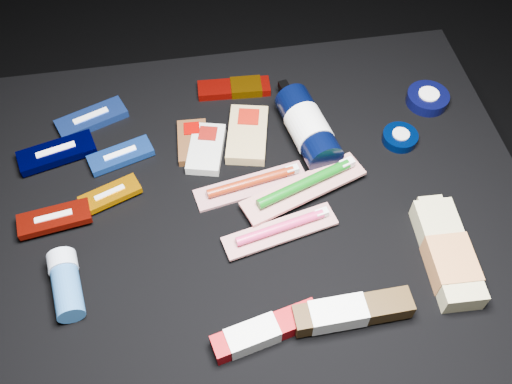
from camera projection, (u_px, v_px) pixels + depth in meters
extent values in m
plane|color=black|center=(250.00, 303.00, 1.30)|extent=(3.00, 3.00, 0.00)
cube|color=black|center=(249.00, 261.00, 1.14)|extent=(0.98, 0.78, 0.40)
cube|color=navy|center=(92.00, 119.00, 1.08)|extent=(0.14, 0.09, 0.02)
cube|color=silver|center=(92.00, 118.00, 1.08)|extent=(0.07, 0.04, 0.02)
cube|color=#1B48B0|center=(121.00, 156.00, 1.03)|extent=(0.12, 0.08, 0.01)
cube|color=white|center=(121.00, 155.00, 1.03)|extent=(0.06, 0.03, 0.02)
cube|color=black|center=(57.00, 153.00, 1.03)|extent=(0.14, 0.08, 0.02)
cube|color=white|center=(57.00, 152.00, 1.03)|extent=(0.07, 0.03, 0.02)
cube|color=orange|center=(110.00, 195.00, 0.97)|extent=(0.11, 0.07, 0.01)
cube|color=#B8B8B4|center=(110.00, 194.00, 0.97)|extent=(0.05, 0.03, 0.01)
cube|color=maroon|center=(55.00, 219.00, 0.94)|extent=(0.12, 0.06, 0.01)
cube|color=silver|center=(54.00, 218.00, 0.94)|extent=(0.06, 0.02, 0.02)
cube|color=#492913|center=(193.00, 142.00, 1.05)|extent=(0.06, 0.10, 0.02)
cube|color=#6E0100|center=(192.00, 131.00, 1.06)|extent=(0.03, 0.03, 0.02)
cube|color=#BBBCB5|center=(206.00, 149.00, 1.04)|extent=(0.08, 0.12, 0.02)
cube|color=#630C08|center=(208.00, 136.00, 1.05)|extent=(0.04, 0.04, 0.02)
cube|color=tan|center=(247.00, 135.00, 1.06)|extent=(0.10, 0.14, 0.02)
cube|color=maroon|center=(249.00, 120.00, 1.07)|extent=(0.05, 0.05, 0.02)
cube|color=#880A05|center=(234.00, 88.00, 1.13)|extent=(0.14, 0.05, 0.02)
cube|color=#8D5404|center=(246.00, 87.00, 1.13)|extent=(0.06, 0.05, 0.02)
cylinder|color=black|center=(308.00, 128.00, 1.04)|extent=(0.10, 0.18, 0.07)
cylinder|color=silver|center=(309.00, 129.00, 1.03)|extent=(0.08, 0.08, 0.07)
cylinder|color=black|center=(289.00, 93.00, 1.09)|extent=(0.03, 0.03, 0.02)
cube|color=black|center=(285.00, 88.00, 1.10)|extent=(0.02, 0.03, 0.01)
cylinder|color=black|center=(427.00, 98.00, 1.11)|extent=(0.08, 0.08, 0.02)
cylinder|color=white|center=(428.00, 98.00, 1.11)|extent=(0.04, 0.04, 0.03)
cylinder|color=black|center=(400.00, 137.00, 1.05)|extent=(0.06, 0.06, 0.02)
cylinder|color=#BABBB6|center=(400.00, 137.00, 1.05)|extent=(0.03, 0.03, 0.02)
cube|color=tan|center=(447.00, 253.00, 0.90)|extent=(0.07, 0.19, 0.04)
cube|color=#B5703E|center=(451.00, 263.00, 0.89)|extent=(0.07, 0.09, 0.04)
cube|color=tan|center=(430.00, 205.00, 0.95)|extent=(0.04, 0.02, 0.03)
cylinder|color=#265791|center=(68.00, 293.00, 0.86)|extent=(0.06, 0.09, 0.04)
cylinder|color=#ABB6CA|center=(62.00, 263.00, 0.89)|extent=(0.05, 0.04, 0.05)
cube|color=#BBB5AF|center=(251.00, 186.00, 1.00)|extent=(0.20, 0.08, 0.01)
cylinder|color=maroon|center=(251.00, 182.00, 0.99)|extent=(0.16, 0.04, 0.02)
cube|color=silver|center=(292.00, 170.00, 1.00)|extent=(0.02, 0.02, 0.01)
cube|color=beige|center=(280.00, 231.00, 0.94)|extent=(0.20, 0.08, 0.01)
cylinder|color=#C8275E|center=(280.00, 227.00, 0.93)|extent=(0.15, 0.05, 0.02)
cube|color=white|center=(322.00, 213.00, 0.94)|extent=(0.02, 0.02, 0.01)
cube|color=beige|center=(304.00, 188.00, 0.98)|extent=(0.23, 0.13, 0.01)
cylinder|color=#08540D|center=(304.00, 184.00, 0.97)|extent=(0.17, 0.08, 0.02)
cube|color=silver|center=(347.00, 164.00, 0.99)|extent=(0.03, 0.02, 0.01)
cube|color=#8B0309|center=(266.00, 331.00, 0.83)|extent=(0.17, 0.07, 0.03)
cube|color=silver|center=(252.00, 336.00, 0.82)|extent=(0.08, 0.05, 0.03)
cube|color=#32200C|center=(353.00, 312.00, 0.84)|extent=(0.18, 0.04, 0.03)
cube|color=silver|center=(337.00, 314.00, 0.84)|extent=(0.08, 0.04, 0.03)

